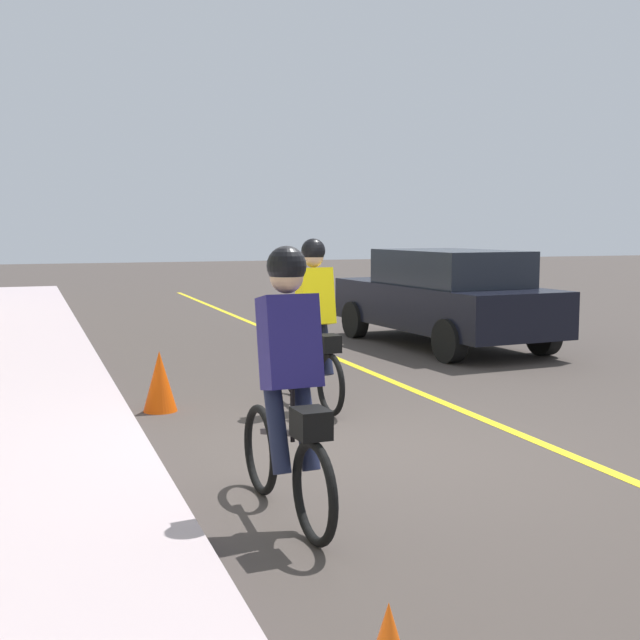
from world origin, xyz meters
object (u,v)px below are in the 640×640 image
Objects in this scene: patrol_sedan at (445,296)px; cyclist_lead at (289,386)px; traffic_cone_far at (160,381)px; cyclist_follow at (314,324)px.

cyclist_lead is at bearing 139.95° from patrol_sedan.
patrol_sedan reaches higher than traffic_cone_far.
cyclist_lead is 3.47m from cyclist_follow.
patrol_sedan is (6.81, -4.85, -0.09)m from cyclist_lead.
cyclist_follow is 1.75m from traffic_cone_far.
cyclist_follow is 2.81× the size of traffic_cone_far.
patrol_sedan is at bearing -37.94° from cyclist_lead.
cyclist_lead reaches higher than patrol_sedan.
patrol_sedan is 6.98× the size of traffic_cone_far.
cyclist_follow is at bearing 130.93° from patrol_sedan.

